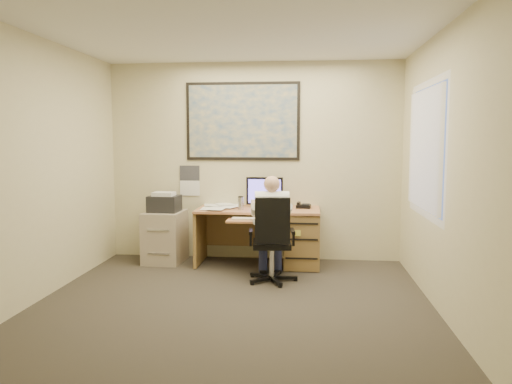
# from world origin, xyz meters

# --- Properties ---
(room_shell) EXTENTS (4.00, 4.50, 2.70)m
(room_shell) POSITION_xyz_m (0.00, 0.00, 1.35)
(room_shell) COLOR #322E27
(room_shell) RESTS_ON ground
(desk) EXTENTS (1.60, 0.97, 1.14)m
(desk) POSITION_xyz_m (0.43, 1.90, 0.44)
(desk) COLOR tan
(desk) RESTS_ON ground
(world_map) EXTENTS (1.56, 0.03, 1.06)m
(world_map) POSITION_xyz_m (-0.15, 2.23, 1.90)
(world_map) COLOR #1E4C93
(world_map) RESTS_ON room_shell
(wall_calendar) EXTENTS (0.28, 0.01, 0.42)m
(wall_calendar) POSITION_xyz_m (-0.90, 2.24, 1.08)
(wall_calendar) COLOR white
(wall_calendar) RESTS_ON room_shell
(window_blinds) EXTENTS (0.06, 1.40, 1.30)m
(window_blinds) POSITION_xyz_m (1.97, 0.80, 1.55)
(window_blinds) COLOR #EEE6CD
(window_blinds) RESTS_ON room_shell
(filing_cabinet) EXTENTS (0.52, 0.61, 0.95)m
(filing_cabinet) POSITION_xyz_m (-1.17, 1.90, 0.41)
(filing_cabinet) COLOR #AB9C8A
(filing_cabinet) RESTS_ON ground
(office_chair) EXTENTS (0.66, 0.66, 1.01)m
(office_chair) POSITION_xyz_m (0.33, 1.07, 0.29)
(office_chair) COLOR black
(office_chair) RESTS_ON ground
(person) EXTENTS (0.59, 0.77, 1.23)m
(person) POSITION_xyz_m (0.33, 1.15, 0.62)
(person) COLOR white
(person) RESTS_ON office_chair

